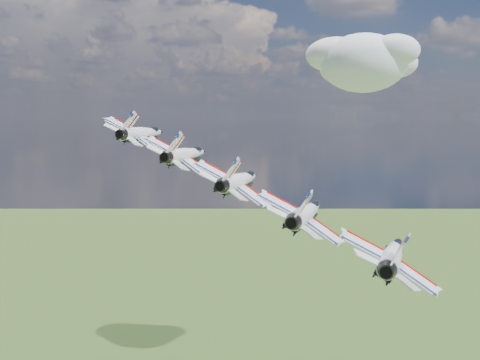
# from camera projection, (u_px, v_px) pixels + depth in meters

# --- Properties ---
(cloud_far) EXTENTS (64.40, 50.60, 25.30)m
(cloud_far) POSITION_uv_depth(u_px,v_px,m) (359.00, 64.00, 311.60)
(cloud_far) COLOR white
(jet_0) EXTENTS (14.19, 16.63, 8.35)m
(jet_0) POSITION_uv_depth(u_px,v_px,m) (143.00, 133.00, 86.98)
(jet_0) COLOR white
(jet_1) EXTENTS (14.19, 16.63, 8.35)m
(jet_1) POSITION_uv_depth(u_px,v_px,m) (187.00, 154.00, 79.02)
(jet_1) COLOR silver
(jet_2) EXTENTS (14.19, 16.63, 8.35)m
(jet_2) POSITION_uv_depth(u_px,v_px,m) (240.00, 180.00, 71.06)
(jet_2) COLOR white
(jet_3) EXTENTS (14.19, 16.63, 8.35)m
(jet_3) POSITION_uv_depth(u_px,v_px,m) (307.00, 212.00, 63.10)
(jet_3) COLOR white
(jet_4) EXTENTS (14.19, 16.63, 8.35)m
(jet_4) POSITION_uv_depth(u_px,v_px,m) (393.00, 254.00, 55.14)
(jet_4) COLOR white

